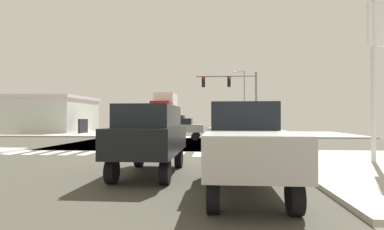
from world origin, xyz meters
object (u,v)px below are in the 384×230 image
Objects in this scene: street_lamp at (243,96)px; box_truck_farside_1 at (165,112)px; sedan_middle_3 at (179,127)px; suv_queued_1 at (150,133)px; traffic_signal_mast at (233,89)px; pickup_crossing_1 at (245,142)px; bank_building at (43,115)px; suv_leading_2 at (179,121)px.

street_lamp reaches higher than box_truck_farside_1.
street_lamp is at bearing -140.31° from box_truck_farside_1.
suv_queued_1 is at bearing 3.78° from sedan_middle_3.
street_lamp reaches higher than traffic_signal_mast.
box_truck_farside_1 is at bearing 103.97° from pickup_crossing_1.
suv_leading_2 is at bearing 33.02° from bank_building.
bank_building reaches higher than suv_leading_2.
pickup_crossing_1 is at bearing -52.59° from bank_building.
pickup_crossing_1 is at bearing -36.29° from suv_queued_1.
suv_queued_1 is at bearing -100.44° from traffic_signal_mast.
suv_leading_2 is (0.00, 14.09, -1.17)m from box_truck_farside_1.
box_truck_farside_1 is 1.67× the size of sedan_middle_3.
box_truck_farside_1 is at bearing -10.41° from bank_building.
street_lamp is 19.01m from sedan_middle_3.
sedan_middle_3 is at bearing 102.20° from pickup_crossing_1.
traffic_signal_mast reaches higher than box_truck_farside_1.
pickup_crossing_1 is 1.11× the size of suv_leading_2.
box_truck_farside_1 is at bearing 98.77° from suv_queued_1.
suv_queued_1 is 1.00× the size of suv_leading_2.
bank_building is at bearing -121.75° from sedan_middle_3.
suv_leading_2 is at bearing 95.71° from suv_queued_1.
box_truck_farside_1 is (-9.79, -8.12, -2.52)m from street_lamp.
pickup_crossing_1 is 3.72m from suv_queued_1.
traffic_signal_mast is 9.89m from box_truck_farside_1.
box_truck_farside_1 is at bearing 90.00° from suv_leading_2.
suv_leading_2 is at bearing -172.90° from sedan_middle_3.
bank_building is at bearing 33.02° from suv_leading_2.
suv_queued_1 is at bearing -54.27° from bank_building.
pickup_crossing_1 is at bearing 103.97° from box_truck_farside_1.
box_truck_farside_1 reaches higher than pickup_crossing_1.
pickup_crossing_1 is 1.19× the size of sedan_middle_3.
street_lamp reaches higher than suv_queued_1.
suv_queued_1 is (-3.71, -20.14, -3.32)m from traffic_signal_mast.
street_lamp is at bearing 10.64° from bank_building.
traffic_signal_mast is 21.59m from suv_leading_2.
pickup_crossing_1 is 42.81m from suv_leading_2.
suv_queued_1 is at bearing -99.64° from street_lamp.
box_truck_farside_1 is 29.03m from pickup_crossing_1.
suv_leading_2 is at bearing 111.20° from traffic_signal_mast.
traffic_signal_mast is at bearing 111.20° from suv_leading_2.
box_truck_farside_1 reaches higher than suv_leading_2.
bank_building is 2.89× the size of suv_queued_1.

